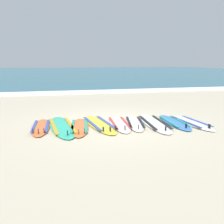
# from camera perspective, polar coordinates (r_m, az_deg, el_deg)

# --- Properties ---
(ground_plane) EXTENTS (80.00, 80.00, 0.00)m
(ground_plane) POSITION_cam_1_polar(r_m,az_deg,el_deg) (7.64, 0.26, -2.62)
(ground_plane) COLOR #C1B599
(sea) EXTENTS (80.00, 60.00, 0.10)m
(sea) POSITION_cam_1_polar(r_m,az_deg,el_deg) (44.43, -11.20, 8.78)
(sea) COLOR #23667A
(sea) RESTS_ON ground
(wave_foam_strip) EXTENTS (80.00, 1.09, 0.11)m
(wave_foam_strip) POSITION_cam_1_polar(r_m,az_deg,el_deg) (15.12, -6.63, 4.45)
(wave_foam_strip) COLOR white
(wave_foam_strip) RESTS_ON ground
(surfboard_0) EXTENTS (0.57, 1.98, 0.18)m
(surfboard_0) POSITION_cam_1_polar(r_m,az_deg,el_deg) (7.38, -15.67, -3.26)
(surfboard_0) COLOR orange
(surfboard_0) RESTS_ON ground
(surfboard_1) EXTENTS (0.87, 2.64, 0.18)m
(surfboard_1) POSITION_cam_1_polar(r_m,az_deg,el_deg) (7.31, -11.13, -3.18)
(surfboard_1) COLOR #2DB793
(surfboard_1) RESTS_ON ground
(surfboard_2) EXTENTS (0.77, 2.11, 0.18)m
(surfboard_2) POSITION_cam_1_polar(r_m,az_deg,el_deg) (7.18, -7.33, -3.34)
(surfboard_2) COLOR orange
(surfboard_2) RESTS_ON ground
(surfboard_3) EXTENTS (0.91, 2.50, 0.18)m
(surfboard_3) POSITION_cam_1_polar(r_m,az_deg,el_deg) (7.46, -2.90, -2.70)
(surfboard_3) COLOR yellow
(surfboard_3) RESTS_ON ground
(surfboard_4) EXTENTS (0.68, 2.11, 0.18)m
(surfboard_4) POSITION_cam_1_polar(r_m,az_deg,el_deg) (7.48, 1.67, -2.65)
(surfboard_4) COLOR white
(surfboard_4) RESTS_ON ground
(surfboard_5) EXTENTS (0.88, 2.03, 0.18)m
(surfboard_5) POSITION_cam_1_polar(r_m,az_deg,el_deg) (7.59, 5.15, -2.48)
(surfboard_5) COLOR white
(surfboard_5) RESTS_ON ground
(surfboard_6) EXTENTS (0.83, 2.49, 0.18)m
(surfboard_6) POSITION_cam_1_polar(r_m,az_deg,el_deg) (7.66, 9.47, -2.47)
(surfboard_6) COLOR white
(surfboard_6) RESTS_ON ground
(surfboard_7) EXTENTS (0.64, 2.08, 0.18)m
(surfboard_7) POSITION_cam_1_polar(r_m,az_deg,el_deg) (7.90, 13.73, -2.22)
(surfboard_7) COLOR #3875CC
(surfboard_7) RESTS_ON ground
(surfboard_8) EXTENTS (0.67, 2.13, 0.18)m
(surfboard_8) POSITION_cam_1_polar(r_m,az_deg,el_deg) (7.98, 17.33, -2.27)
(surfboard_8) COLOR white
(surfboard_8) RESTS_ON ground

